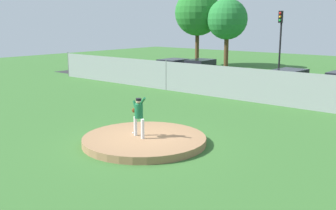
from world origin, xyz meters
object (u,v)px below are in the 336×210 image
Objects in this scene: pitcher_youth at (139,113)px; traffic_light_near at (280,34)px; baseball at (133,133)px; parked_car_charcoal at (288,82)px; parked_car_teal at (173,69)px; parked_car_white at (200,71)px.

traffic_light_near is at bearing 98.85° from pitcher_youth.
pitcher_youth is at bearing -18.50° from baseball.
traffic_light_near is at bearing 97.48° from baseball.
parked_car_teal is (-10.21, 0.67, 0.01)m from parked_car_charcoal.
pitcher_youth reaches higher than parked_car_white.
pitcher_youth is 1.03m from baseball.
traffic_light_near reaches higher than parked_car_white.
pitcher_youth is 0.39× the size of parked_car_teal.
parked_car_white reaches higher than parked_car_charcoal.
parked_car_charcoal is (0.33, 14.03, 0.44)m from baseball.
baseball is 0.02× the size of parked_car_teal.
baseball is (-0.48, 0.16, -0.90)m from pitcher_youth.
parked_car_white is at bearing 173.56° from parked_car_charcoal.
traffic_light_near is (-2.91, 18.72, 2.46)m from pitcher_youth.
pitcher_youth is at bearing -55.12° from parked_car_teal.
baseball is at bearing -56.09° from parked_car_teal.
parked_car_charcoal is 0.85× the size of traffic_light_near.
parked_car_teal is at bearing 176.27° from parked_car_charcoal.
parked_car_white is at bearing 4.18° from parked_car_teal.
traffic_light_near reaches higher than parked_car_charcoal.
pitcher_youth is 0.30× the size of traffic_light_near.
parked_car_charcoal is 7.64m from parked_car_white.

